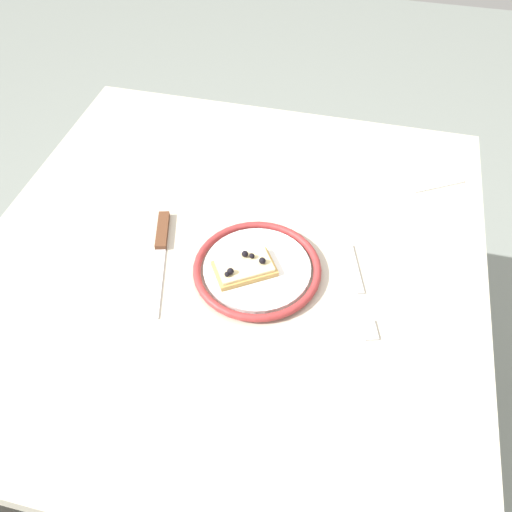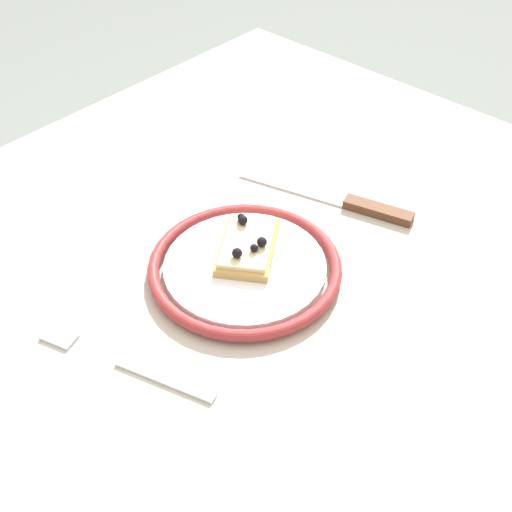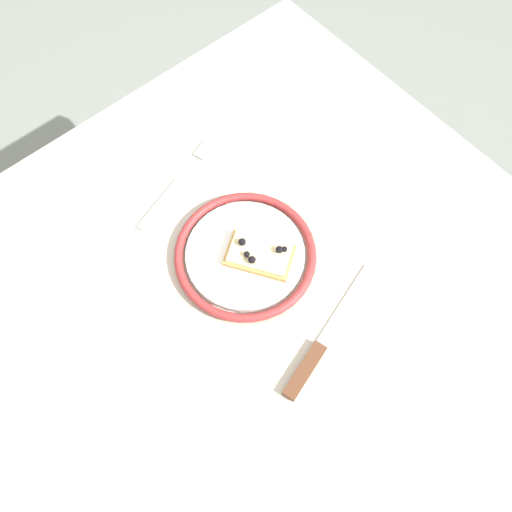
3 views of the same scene
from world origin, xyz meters
TOP-DOWN VIEW (x-y plane):
  - ground_plane at (0.00, 0.00)m, footprint 6.00×6.00m
  - dining_table at (0.00, 0.00)m, footprint 0.90×0.94m
  - plate at (-0.06, 0.03)m, footprint 0.22×0.22m
  - pizza_slice_near at (-0.04, 0.04)m, footprint 0.12×0.11m
  - knife at (0.13, 0.01)m, footprint 0.08×0.24m
  - fork at (-0.24, 0.03)m, footprint 0.08×0.20m
  - napkin at (-0.34, -0.32)m, footprint 0.16×0.16m

SIDE VIEW (x-z plane):
  - ground_plane at x=0.00m, z-range 0.00..0.00m
  - dining_table at x=0.00m, z-range 0.29..1.03m
  - napkin at x=-0.34m, z-range 0.74..0.75m
  - fork at x=-0.24m, z-range 0.74..0.75m
  - knife at x=0.13m, z-range 0.74..0.75m
  - plate at x=-0.06m, z-range 0.74..0.76m
  - pizza_slice_near at x=-0.04m, z-range 0.75..0.78m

